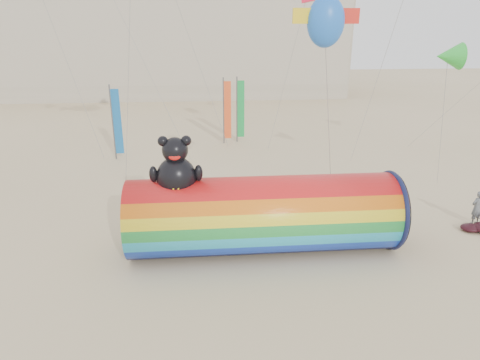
{
  "coord_description": "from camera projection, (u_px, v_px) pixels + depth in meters",
  "views": [
    {
      "loc": [
        -1.11,
        -16.27,
        8.75
      ],
      "look_at": [
        0.5,
        1.5,
        2.4
      ],
      "focal_mm": 32.0,
      "sensor_mm": 36.0,
      "label": 1
    }
  ],
  "objects": [
    {
      "name": "ground",
      "position": [
        232.0,
        245.0,
        18.29
      ],
      "size": [
        160.0,
        160.0,
        0.0
      ],
      "primitive_type": "plane",
      "color": "#CCB58C",
      "rests_on": "ground"
    },
    {
      "name": "hotel_building",
      "position": [
        117.0,
        16.0,
        56.93
      ],
      "size": [
        60.4,
        15.4,
        20.6
      ],
      "color": "#B7AD99",
      "rests_on": "ground"
    },
    {
      "name": "windsock_assembly",
      "position": [
        263.0,
        213.0,
        17.37
      ],
      "size": [
        10.91,
        3.32,
        5.03
      ],
      "color": "red",
      "rests_on": "ground"
    },
    {
      "name": "kite_handler",
      "position": [
        477.0,
        208.0,
        20.0
      ],
      "size": [
        0.68,
        0.53,
        1.64
      ],
      "primitive_type": "imported",
      "rotation": [
        0.0,
        0.0,
        3.39
      ],
      "color": "#5A5F62",
      "rests_on": "ground"
    },
    {
      "name": "festival_banners",
      "position": [
        198.0,
        114.0,
        32.39
      ],
      "size": [
        9.59,
        4.2,
        5.2
      ],
      "color": "#59595E",
      "rests_on": "ground"
    }
  ]
}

